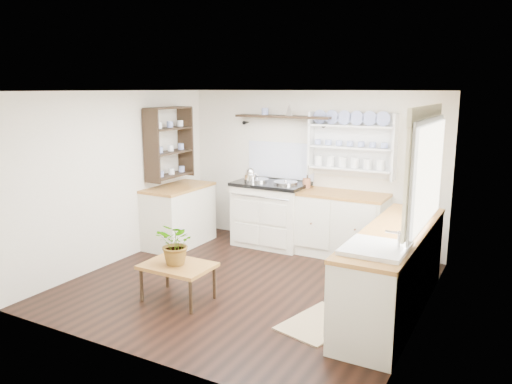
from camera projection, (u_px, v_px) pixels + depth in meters
floor at (248, 285)px, 6.03m from camera, size 4.00×3.80×0.01m
wall_back at (310, 169)px, 7.42m from camera, size 4.00×0.02×2.30m
wall_right at (426, 212)px, 4.85m from camera, size 0.02×3.80×2.30m
wall_left at (119, 177)px, 6.73m from camera, size 0.02×3.80×2.30m
ceiling at (247, 91)px, 5.56m from camera, size 4.00×3.80×0.01m
window at (426, 167)px, 4.92m from camera, size 0.08×1.55×1.22m
aga_cooker at (271, 213)px, 7.50m from camera, size 1.08×0.75×0.99m
back_cabinets at (341, 224)px, 7.02m from camera, size 1.27×0.63×0.90m
right_cabinets at (393, 270)px, 5.22m from camera, size 0.62×2.43×0.90m
belfast_sink at (375, 261)px, 4.51m from camera, size 0.55×0.60×0.45m
left_cabinets at (179, 215)px, 7.51m from camera, size 0.62×1.13×0.90m
plate_rack at (353, 144)px, 7.00m from camera, size 1.20×0.22×0.90m
high_shelf at (283, 117)px, 7.35m from camera, size 1.50×0.29×0.16m
left_shelving at (169, 142)px, 7.35m from camera, size 0.28×0.80×1.05m
kettle at (251, 176)px, 7.42m from camera, size 0.19×0.19×0.23m
utensil_crock at (307, 183)px, 7.25m from camera, size 0.12×0.12×0.14m
center_table at (178, 268)px, 5.53m from camera, size 0.77×0.55×0.42m
potted_plant at (177, 244)px, 5.47m from camera, size 0.46×0.41×0.48m
floor_rug at (320, 323)px, 5.04m from camera, size 0.74×0.96×0.02m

